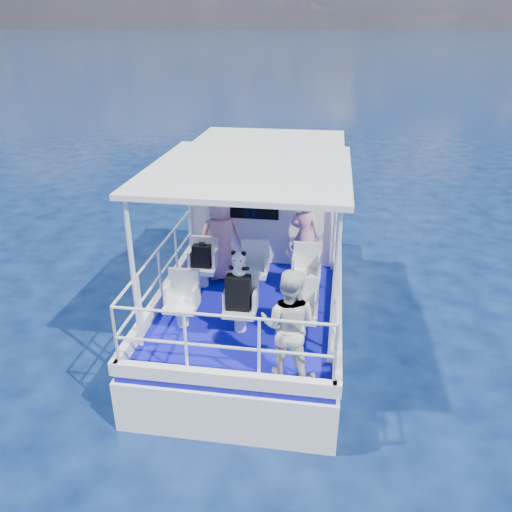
{
  "coord_description": "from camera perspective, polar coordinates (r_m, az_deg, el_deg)",
  "views": [
    {
      "loc": [
        1.2,
        -7.39,
        5.08
      ],
      "look_at": [
        0.13,
        -0.4,
        1.82
      ],
      "focal_mm": 35.0,
      "sensor_mm": 36.0,
      "label": 1
    }
  ],
  "objects": [
    {
      "name": "panda",
      "position": [
        7.11,
        -1.98,
        -0.87
      ],
      "size": [
        0.25,
        0.21,
        0.38
      ],
      "primitive_type": null,
      "color": "white",
      "rests_on": "backpack_center"
    },
    {
      "name": "passenger_stbd_aft",
      "position": [
        6.34,
        3.74,
        -7.87
      ],
      "size": [
        0.83,
        0.69,
        1.54
      ],
      "primitive_type": "imported",
      "rotation": [
        0.0,
        0.0,
        2.99
      ],
      "color": "silver",
      "rests_on": "deck"
    },
    {
      "name": "cabin",
      "position": [
        10.24,
        1.56,
        7.25
      ],
      "size": [
        2.85,
        2.0,
        2.2
      ],
      "primitive_type": "cube",
      "color": "white",
      "rests_on": "deck"
    },
    {
      "name": "compact_camera",
      "position": [
        8.53,
        -6.19,
        1.37
      ],
      "size": [
        0.1,
        0.06,
        0.06
      ],
      "primitive_type": "cube",
      "color": "black",
      "rests_on": "backpack_port"
    },
    {
      "name": "ground",
      "position": [
        9.05,
        -0.45,
        -9.39
      ],
      "size": [
        2000.0,
        2000.0,
        0.0
      ],
      "primitive_type": "plane",
      "color": "#071235",
      "rests_on": "ground"
    },
    {
      "name": "canopy",
      "position": [
        7.54,
        -0.77,
        9.86
      ],
      "size": [
        3.0,
        3.2,
        0.08
      ],
      "primitive_type": "cube",
      "color": "white",
      "rests_on": "cabin"
    },
    {
      "name": "passenger_port_fwd",
      "position": [
        8.83,
        -3.98,
        2.11
      ],
      "size": [
        0.66,
        0.53,
        1.57
      ],
      "primitive_type": "imported",
      "rotation": [
        0.0,
        0.0,
        3.34
      ],
      "color": "pink",
      "rests_on": "deck"
    },
    {
      "name": "seat_port_fwd",
      "position": [
        8.83,
        -6.05,
        -2.25
      ],
      "size": [
        0.48,
        0.46,
        0.38
      ],
      "primitive_type": "cube",
      "color": "white",
      "rests_on": "deck"
    },
    {
      "name": "railings",
      "position": [
        7.84,
        -1.15,
        -3.24
      ],
      "size": [
        2.84,
        3.59,
        1.0
      ],
      "primitive_type": null,
      "color": "white",
      "rests_on": "deck"
    },
    {
      "name": "seat_port_aft",
      "position": [
        7.74,
        -8.42,
        -6.57
      ],
      "size": [
        0.48,
        0.46,
        0.38
      ],
      "primitive_type": "cube",
      "color": "white",
      "rests_on": "deck"
    },
    {
      "name": "passenger_stbd_fwd",
      "position": [
        9.08,
        5.57,
        2.31
      ],
      "size": [
        0.59,
        0.44,
        1.46
      ],
      "primitive_type": "imported",
      "rotation": [
        0.0,
        0.0,
        2.96
      ],
      "color": "#CE85A8",
      "rests_on": "deck"
    },
    {
      "name": "seat_stbd_aft",
      "position": [
        7.46,
        5.08,
        -7.7
      ],
      "size": [
        0.48,
        0.46,
        0.38
      ],
      "primitive_type": "cube",
      "color": "white",
      "rests_on": "deck"
    },
    {
      "name": "hull",
      "position": [
        9.88,
        0.47,
        -6.17
      ],
      "size": [
        3.0,
        7.0,
        1.6
      ],
      "primitive_type": "cube",
      "color": "white",
      "rests_on": "ground"
    },
    {
      "name": "canopy_posts",
      "position": [
        7.87,
        -0.79,
        1.72
      ],
      "size": [
        2.77,
        2.97,
        2.2
      ],
      "color": "white",
      "rests_on": "deck"
    },
    {
      "name": "backpack_port",
      "position": [
        8.64,
        -6.22,
        -0.01
      ],
      "size": [
        0.31,
        0.17,
        0.4
      ],
      "primitive_type": "cube",
      "color": "black",
      "rests_on": "seat_port_fwd"
    },
    {
      "name": "seat_stbd_fwd",
      "position": [
        8.58,
        5.69,
        -3.08
      ],
      "size": [
        0.48,
        0.46,
        0.38
      ],
      "primitive_type": "cube",
      "color": "white",
      "rests_on": "deck"
    },
    {
      "name": "seat_center_fwd",
      "position": [
        8.66,
        -0.27,
        -2.67
      ],
      "size": [
        0.48,
        0.46,
        0.38
      ],
      "primitive_type": "cube",
      "color": "white",
      "rests_on": "deck"
    },
    {
      "name": "backpack_center",
      "position": [
        7.3,
        -2.04,
        -4.2
      ],
      "size": [
        0.36,
        0.2,
        0.53
      ],
      "primitive_type": "cube",
      "color": "black",
      "rests_on": "seat_center_aft"
    },
    {
      "name": "deck",
      "position": [
        9.47,
        0.49,
        -1.76
      ],
      "size": [
        2.9,
        6.9,
        0.1
      ],
      "primitive_type": "cube",
      "color": "#0E0B99",
      "rests_on": "hull"
    },
    {
      "name": "seat_center_aft",
      "position": [
        7.54,
        -1.81,
        -7.17
      ],
      "size": [
        0.48,
        0.46,
        0.38
      ],
      "primitive_type": "cube",
      "color": "white",
      "rests_on": "deck"
    }
  ]
}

